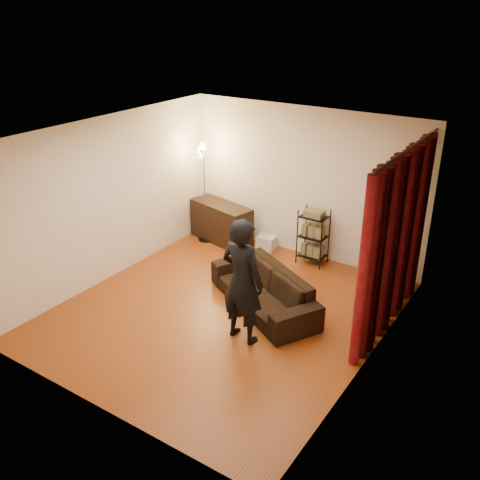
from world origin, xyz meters
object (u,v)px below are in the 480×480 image
Objects in this scene: person at (242,281)px; floor_lamp at (205,192)px; media_cabinet at (221,223)px; storage_boxes at (266,243)px; sofa at (264,289)px; wire_shelf at (313,237)px.

floor_lamp is at bearing -39.60° from person.
person is 3.40m from floor_lamp.
media_cabinet reaches higher than storage_boxes.
media_cabinet is (-1.96, 1.66, 0.08)m from sofa.
wire_shelf is at bearing 120.44° from sofa.
media_cabinet is 3.93× the size of storage_boxes.
storage_boxes is 1.04m from wire_shelf.
sofa is at bearing -34.08° from floor_lamp.
person is (0.19, -0.88, 0.60)m from sofa.
floor_lamp reaches higher than storage_boxes.
floor_lamp is (-2.41, 2.39, 0.09)m from person.
sofa is 2.05m from storage_boxes.
floor_lamp is (-1.21, -0.26, 0.85)m from storage_boxes.
person is at bearing -44.66° from floor_lamp.
wire_shelf reaches higher than storage_boxes.
wire_shelf is 0.52× the size of floor_lamp.
media_cabinet is 0.68m from floor_lamp.
person reaches higher than media_cabinet.
person is at bearing -72.95° from wire_shelf.
wire_shelf is (1.90, 0.10, 0.13)m from media_cabinet.
wire_shelf reaches higher than sofa.
media_cabinet is (-2.14, 2.53, -0.52)m from person.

